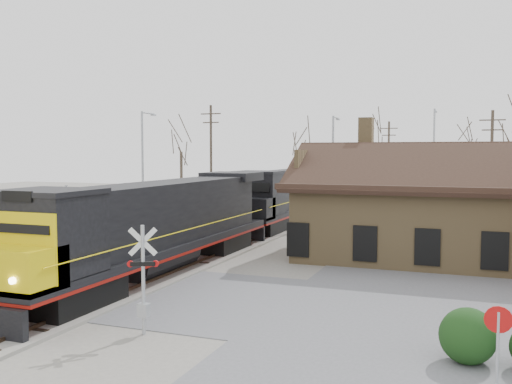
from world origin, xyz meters
TOP-DOWN VIEW (x-y plane):
  - ground at (0.00, 0.00)m, footprint 140.00×140.00m
  - road at (0.00, 0.00)m, footprint 60.00×9.00m
  - track_main at (0.00, 15.00)m, footprint 3.40×90.00m
  - track_siding at (-4.50, 15.00)m, footprint 3.40×90.00m
  - depot at (11.99, 12.00)m, footprint 15.20×9.31m
  - locomotive_lead at (0.00, 2.64)m, footprint 3.10×20.77m
  - locomotive_trailing at (0.00, 23.69)m, footprint 3.10×20.77m
  - crossbuck_near at (4.19, -4.86)m, footprint 0.96×0.48m
  - crossbuck_far at (-6.71, 4.81)m, footprint 1.15×0.36m
  - do_not_enter_sign at (14.63, -5.86)m, footprint 0.66×0.08m
  - hedge_a at (13.95, -3.85)m, footprint 1.57×1.57m
  - streetlight_a at (-10.21, 18.23)m, footprint 0.25×2.04m
  - streetlight_b at (3.61, 23.87)m, footprint 0.25×2.04m
  - streetlight_c at (10.48, 35.29)m, footprint 0.25×2.04m
  - utility_pole_a at (-8.80, 27.56)m, footprint 2.00×0.24m
  - utility_pole_b at (4.65, 47.56)m, footprint 2.00×0.24m
  - utility_pole_c at (15.33, 29.74)m, footprint 2.00×0.24m
  - tree_a at (-15.58, 34.34)m, footprint 3.95×3.95m
  - tree_b at (-3.38, 38.85)m, footprint 3.83×3.83m
  - tree_c at (2.94, 46.99)m, footprint 4.60×4.60m
  - tree_d at (12.90, 44.19)m, footprint 4.07×4.07m

SIDE VIEW (x-z plane):
  - ground at x=0.00m, z-range 0.00..0.00m
  - road at x=0.00m, z-range 0.00..0.03m
  - track_main at x=0.00m, z-range -0.05..0.19m
  - track_siding at x=-4.50m, z-range -0.05..0.19m
  - hedge_a at x=13.95m, z-range 0.00..1.57m
  - do_not_enter_sign at x=14.63m, z-range 0.43..2.64m
  - crossbuck_near at x=4.19m, z-range -0.08..3.47m
  - crossbuck_far at x=-6.71m, z-range -0.12..3.94m
  - depot at x=11.99m, z-range -1.54..6.36m
  - locomotive_trailing at x=0.00m, z-range 0.24..4.61m
  - locomotive_lead at x=0.00m, z-range 0.12..4.73m
  - utility_pole_c at x=15.33m, z-range 0.22..9.49m
  - streetlight_b at x=3.61m, z-range 0.53..9.26m
  - utility_pole_b at x=4.65m, z-range 0.22..9.67m
  - streetlight_a at x=-10.21m, z-range 0.54..9.59m
  - utility_pole_a at x=-8.80m, z-range 0.23..10.43m
  - streetlight_c at x=10.48m, z-range 0.54..10.44m
  - tree_b at x=-3.38m, z-range 1.98..11.36m
  - tree_a at x=-15.58m, z-range 2.05..11.72m
  - tree_d at x=12.90m, z-range 2.11..12.09m
  - tree_c at x=2.94m, z-range 2.39..13.66m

